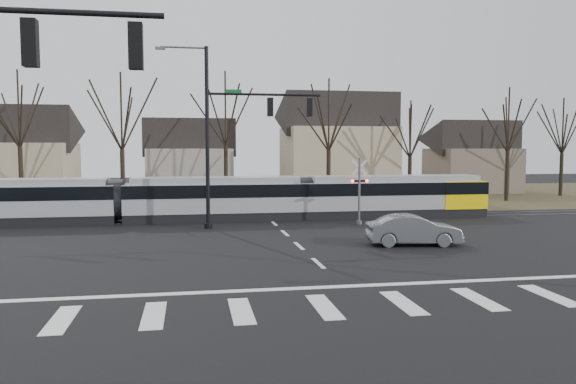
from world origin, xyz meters
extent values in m
plane|color=black|center=(0.00, 0.00, 0.00)|extent=(140.00, 140.00, 0.00)
cube|color=#38331E|center=(0.00, 32.00, 0.01)|extent=(140.00, 28.00, 0.01)
cube|color=silver|center=(-8.40, -4.00, 0.01)|extent=(0.60, 2.60, 0.01)
cube|color=silver|center=(-6.00, -4.00, 0.01)|extent=(0.60, 2.60, 0.01)
cube|color=silver|center=(-3.60, -4.00, 0.01)|extent=(0.60, 2.60, 0.01)
cube|color=silver|center=(-1.20, -4.00, 0.01)|extent=(0.60, 2.60, 0.01)
cube|color=silver|center=(1.20, -4.00, 0.01)|extent=(0.60, 2.60, 0.01)
cube|color=silver|center=(3.60, -4.00, 0.01)|extent=(0.60, 2.60, 0.01)
cube|color=silver|center=(6.00, -4.00, 0.01)|extent=(0.60, 2.60, 0.01)
cube|color=silver|center=(0.00, -1.80, 0.01)|extent=(28.00, 0.35, 0.01)
cube|color=silver|center=(0.00, 2.00, 0.01)|extent=(0.18, 2.00, 0.01)
cube|color=silver|center=(0.00, 6.00, 0.01)|extent=(0.18, 2.00, 0.01)
cube|color=silver|center=(0.00, 10.00, 0.01)|extent=(0.18, 2.00, 0.01)
cube|color=silver|center=(0.00, 14.00, 0.01)|extent=(0.18, 2.00, 0.01)
cube|color=silver|center=(0.00, 18.00, 0.01)|extent=(0.18, 2.00, 0.01)
cube|color=silver|center=(0.00, 22.00, 0.01)|extent=(0.18, 2.00, 0.01)
cube|color=silver|center=(0.00, 26.00, 0.01)|extent=(0.18, 2.00, 0.01)
cube|color=silver|center=(0.00, 30.00, 0.01)|extent=(0.18, 2.00, 0.01)
cube|color=#59595E|center=(0.00, 15.10, 0.03)|extent=(90.00, 0.12, 0.06)
cube|color=#59595E|center=(0.00, 16.50, 0.03)|extent=(90.00, 0.12, 0.06)
cube|color=gray|center=(-15.56, 16.00, 1.37)|extent=(12.19, 2.62, 2.74)
cube|color=black|center=(-15.56, 16.00, 1.92)|extent=(12.21, 2.66, 0.80)
cube|color=gray|center=(-3.38, 16.00, 1.37)|extent=(11.25, 2.62, 2.74)
cube|color=black|center=(-3.38, 16.00, 1.92)|extent=(11.27, 2.66, 0.80)
cube|color=gray|center=(8.34, 16.00, 1.37)|extent=(12.19, 2.62, 2.74)
cube|color=black|center=(8.34, 16.00, 1.92)|extent=(12.21, 2.66, 0.80)
cube|color=yellow|center=(12.93, 16.00, 1.45)|extent=(3.00, 2.68, 1.83)
imported|color=#54575C|center=(5.35, 5.31, 0.72)|extent=(2.69, 4.78, 1.44)
cylinder|color=black|center=(-8.75, -6.00, 7.60)|extent=(6.50, 0.14, 0.14)
cube|color=black|center=(-8.43, -6.00, 6.90)|extent=(0.32, 0.32, 1.05)
sphere|color=#FF0C07|center=(-8.43, -6.00, 7.23)|extent=(0.22, 0.22, 0.22)
cube|color=black|center=(-6.15, -6.00, 6.90)|extent=(0.32, 0.32, 1.05)
sphere|color=#FF0C07|center=(-6.15, -6.00, 7.23)|extent=(0.22, 0.22, 0.22)
cylinder|color=black|center=(-4.00, 12.50, 5.10)|extent=(0.22, 0.22, 10.20)
cylinder|color=black|center=(-4.00, 12.50, 0.15)|extent=(0.44, 0.44, 0.30)
cylinder|color=black|center=(-0.75, 12.50, 7.60)|extent=(6.50, 0.14, 0.14)
cube|color=#0C5926|center=(-2.50, 12.50, 7.75)|extent=(0.90, 0.03, 0.22)
cube|color=black|center=(-0.42, 12.50, 6.90)|extent=(0.32, 0.32, 1.05)
sphere|color=#FF0C07|center=(-0.42, 12.50, 7.23)|extent=(0.22, 0.22, 0.22)
cube|color=black|center=(1.85, 12.50, 6.90)|extent=(0.32, 0.32, 1.05)
sphere|color=#FF0C07|center=(1.85, 12.50, 7.23)|extent=(0.22, 0.22, 0.22)
cube|color=#59595B|center=(-6.50, 12.50, 10.02)|extent=(0.55, 0.22, 0.14)
cylinder|color=#59595B|center=(5.00, 12.80, 2.00)|extent=(0.14, 0.14, 4.00)
cylinder|color=#59595B|center=(5.00, 12.80, 0.10)|extent=(0.36, 0.36, 0.20)
cube|color=silver|center=(5.00, 12.80, 3.40)|extent=(0.95, 0.04, 0.95)
cube|color=silver|center=(5.00, 12.80, 3.40)|extent=(0.95, 0.04, 0.95)
cube|color=black|center=(5.00, 12.80, 2.60)|extent=(1.00, 0.10, 0.12)
sphere|color=#FF0C07|center=(4.55, 12.72, 2.60)|extent=(0.18, 0.18, 0.18)
sphere|color=#FF0C07|center=(5.45, 12.72, 2.60)|extent=(0.18, 0.18, 0.18)
cube|color=tan|center=(-20.00, 34.00, 2.50)|extent=(9.00, 8.00, 5.00)
cube|color=gray|center=(-5.00, 36.00, 2.25)|extent=(8.00, 7.00, 4.50)
cube|color=tan|center=(9.00, 33.00, 3.25)|extent=(10.00, 8.00, 6.50)
cube|color=brown|center=(24.00, 35.00, 2.25)|extent=(8.00, 7.00, 4.50)
camera|label=1|loc=(-4.95, -19.46, 4.58)|focal=35.00mm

